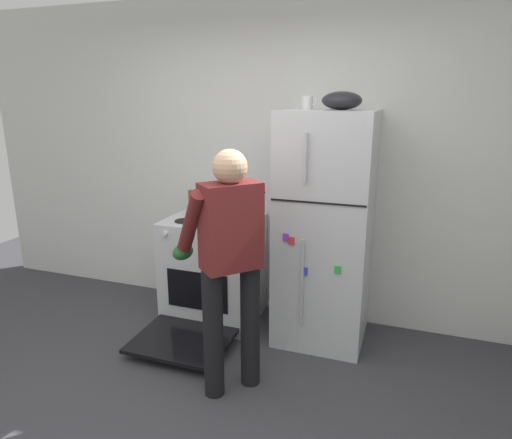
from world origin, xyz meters
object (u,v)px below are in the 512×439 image
stove_range (213,270)px  pepper_mill (191,200)px  refrigerator (325,229)px  coffee_mug (308,103)px  red_pot (227,214)px  person_cook (229,253)px  mixing_bowl (342,101)px

stove_range → pepper_mill: pepper_mill is taller
refrigerator → coffee_mug: coffee_mug is taller
stove_range → red_pot: size_ratio=3.48×
refrigerator → person_cook: size_ratio=1.12×
person_cook → pepper_mill: (-0.82, 1.07, 0.04)m
refrigerator → pepper_mill: bearing=170.9°
refrigerator → red_pot: 0.80m
red_pot → mixing_bowl: bearing=3.3°
red_pot → pepper_mill: 0.52m
person_cook → red_pot: 0.90m
pepper_mill → refrigerator: bearing=-9.1°
person_cook → red_pot: size_ratio=4.58×
refrigerator → pepper_mill: (-1.26, 0.20, 0.09)m
mixing_bowl → red_pot: bearing=-176.7°
pepper_mill → person_cook: bearing=-52.6°
person_cook → mixing_bowl: bearing=59.5°
coffee_mug → mixing_bowl: bearing=-11.0°
refrigerator → person_cook: bearing=-116.5°
person_cook → pepper_mill: person_cook is taller
stove_range → person_cook: (0.52, -0.86, 0.51)m
red_pot → refrigerator: bearing=3.6°
red_pot → coffee_mug: coffee_mug is taller
person_cook → mixing_bowl: (0.52, 0.87, 0.91)m
refrigerator → coffee_mug: 0.97m
red_pot → stove_range: bearing=168.6°
red_pot → person_cook: bearing=-66.3°
stove_range → pepper_mill: bearing=144.0°
red_pot → pepper_mill: (-0.46, 0.25, 0.03)m
stove_range → person_cook: bearing=-58.7°
pepper_mill → mixing_bowl: mixing_bowl is taller
pepper_mill → mixing_bowl: (1.34, -0.20, 0.87)m
stove_range → mixing_bowl: bearing=1.0°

